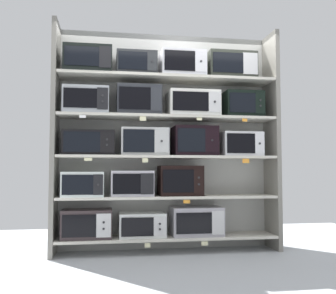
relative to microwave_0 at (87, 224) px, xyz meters
name	(u,v)px	position (x,y,z in m)	size (l,w,h in m)	color
ground	(186,277)	(0.90, -1.00, -0.34)	(6.46, 6.00, 0.02)	#B2B7BC
back_panel	(165,140)	(0.90, 0.23, 0.95)	(2.66, 0.04, 2.56)	#B2B2AD
upright_left	(55,137)	(-0.36, 0.00, 0.95)	(0.05, 0.41, 2.56)	gray
upright_right	(272,140)	(2.16, 0.00, 0.95)	(0.05, 0.41, 2.56)	gray
shelf_0	(168,237)	(0.90, 0.00, -0.17)	(2.46, 0.41, 0.03)	beige
microwave_0	(87,224)	(0.00, 0.00, 0.00)	(0.54, 0.35, 0.31)	#342A2C
microwave_1	(142,225)	(0.60, 0.00, -0.02)	(0.51, 0.35, 0.26)	silver
microwave_2	(196,221)	(1.22, 0.00, 0.01)	(0.57, 0.38, 0.32)	#A29EA7
price_tag_0	(148,245)	(0.65, -0.20, -0.21)	(0.06, 0.00, 0.05)	beige
price_tag_1	(205,243)	(1.27, -0.20, -0.21)	(0.07, 0.00, 0.04)	beige
shelf_1	(168,197)	(0.90, 0.00, 0.28)	(2.46, 0.41, 0.03)	beige
microwave_3	(83,184)	(-0.04, 0.00, 0.43)	(0.45, 0.43, 0.27)	silver
microwave_4	(132,183)	(0.49, 0.00, 0.44)	(0.47, 0.38, 0.28)	#B7B3BE
microwave_5	(180,181)	(1.04, 0.00, 0.47)	(0.49, 0.35, 0.34)	black
price_tag_2	(187,202)	(1.07, -0.20, 0.24)	(0.07, 0.00, 0.04)	orange
shelf_2	(168,157)	(0.90, 0.00, 0.73)	(2.46, 0.41, 0.03)	beige
microwave_6	(89,143)	(0.01, 0.00, 0.89)	(0.56, 0.37, 0.27)	black
microwave_7	(144,142)	(0.62, 0.00, 0.90)	(0.53, 0.35, 0.31)	#B9BBB8
microwave_8	(194,141)	(1.21, 0.00, 0.92)	(0.50, 0.39, 0.34)	black
microwave_9	(240,144)	(1.75, 0.00, 0.89)	(0.46, 0.39, 0.28)	silver
price_tag_3	(88,159)	(0.01, -0.20, 0.70)	(0.08, 0.00, 0.03)	beige
price_tag_4	(145,160)	(0.62, -0.20, 0.69)	(0.06, 0.00, 0.05)	beige
price_tag_5	(246,161)	(1.75, -0.20, 0.69)	(0.08, 0.00, 0.05)	orange
shelf_3	(168,118)	(0.90, 0.00, 1.19)	(2.46, 0.41, 0.03)	beige
microwave_10	(86,101)	(-0.02, 0.00, 1.35)	(0.49, 0.44, 0.29)	#9DA2A7
microwave_11	(139,101)	(0.56, 0.00, 1.37)	(0.49, 0.37, 0.33)	#292C31
microwave_12	(192,105)	(1.18, 0.00, 1.35)	(0.58, 0.44, 0.29)	silver
microwave_13	(242,105)	(1.78, 0.00, 1.35)	(0.45, 0.37, 0.30)	black
price_tag_6	(83,116)	(-0.05, -0.20, 1.15)	(0.07, 0.00, 0.03)	white
price_tag_7	(143,119)	(0.59, -0.20, 1.14)	(0.07, 0.00, 0.05)	beige
price_tag_8	(199,119)	(1.22, -0.20, 1.15)	(0.06, 0.00, 0.03)	beige
price_tag_9	(245,120)	(1.74, -0.20, 1.15)	(0.06, 0.00, 0.03)	orange
shelf_4	(168,79)	(0.90, 0.00, 1.64)	(2.46, 0.41, 0.03)	beige
microwave_14	(88,62)	(-0.01, 0.00, 1.80)	(0.52, 0.43, 0.29)	black
microwave_15	(136,65)	(0.53, 0.00, 1.79)	(0.45, 0.36, 0.26)	#282A2C
microwave_16	(182,66)	(1.06, 0.00, 1.80)	(0.51, 0.43, 0.29)	silver
microwave_17	(230,67)	(1.65, 0.00, 1.81)	(0.57, 0.36, 0.31)	#2F342B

